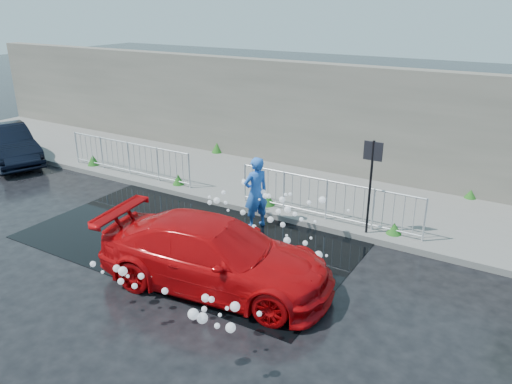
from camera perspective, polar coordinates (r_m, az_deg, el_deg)
ground at (r=12.26m, az=-11.70°, el=-6.18°), size 90.00×90.00×0.00m
pavement at (r=15.91m, az=0.41°, el=1.04°), size 30.00×4.00×0.15m
curb at (r=14.34m, az=-3.68°, el=-1.29°), size 30.00×0.25×0.16m
retaining_wall at (r=17.26m, az=4.21°, el=8.90°), size 30.00×0.60×3.50m
puddle at (r=12.64m, az=-6.97°, el=-4.99°), size 8.00×5.00×0.01m
sign_post at (r=12.09m, az=13.04°, el=2.19°), size 0.45×0.06×2.50m
railing_left at (r=16.84m, az=-14.34°, el=3.89°), size 5.05×0.05×1.10m
railing_right at (r=13.03m, az=8.06°, el=-0.71°), size 5.05×0.05×1.10m
weeds at (r=15.72m, az=-2.34°, el=1.71°), size 12.17×3.93×0.38m
water_spray at (r=10.69m, az=-1.62°, el=-5.66°), size 3.62×5.66×1.02m
red_car at (r=10.19m, az=-4.69°, el=-7.20°), size 5.12×2.68×1.42m
dark_car at (r=20.10m, az=-26.54°, el=4.89°), size 4.37×2.81×1.36m
person at (r=12.71m, az=-0.02°, el=-0.06°), size 0.72×0.82×1.89m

